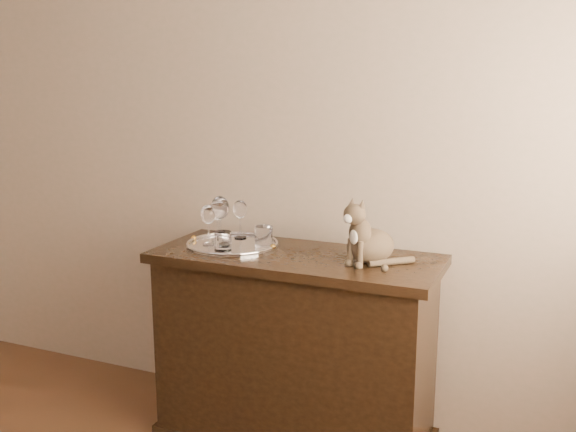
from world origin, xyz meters
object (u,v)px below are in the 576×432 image
at_px(sideboard, 295,350).
at_px(tumbler_b, 223,241).
at_px(wine_glass_a, 218,221).
at_px(wine_glass_b, 240,219).
at_px(wine_glass_c, 209,225).
at_px(cat, 371,229).
at_px(tumbler_c, 264,236).
at_px(tray, 232,245).
at_px(wine_glass_d, 220,220).

height_order(sideboard, tumbler_b, tumbler_b).
relative_size(wine_glass_a, tumbler_b, 2.21).
xyz_separation_m(wine_glass_b, wine_glass_c, (-0.07, -0.16, 0.00)).
height_order(wine_glass_b, cat, cat).
bearing_deg(wine_glass_a, wine_glass_c, -92.85).
xyz_separation_m(sideboard, wine_glass_c, (-0.40, -0.03, 0.52)).
xyz_separation_m(wine_glass_a, tumbler_c, (0.23, -0.00, -0.05)).
relative_size(wine_glass_c, cat, 0.66).
bearing_deg(cat, tray, -157.27).
height_order(wine_glass_d, tumbler_b, wine_glass_d).
distance_m(sideboard, tray, 0.53).
height_order(wine_glass_d, tumbler_c, wine_glass_d).
height_order(tumbler_b, cat, cat).
distance_m(tray, tumbler_b, 0.12).
relative_size(sideboard, wine_glass_c, 6.80).
xyz_separation_m(tumbler_b, cat, (0.61, 0.10, 0.09)).
relative_size(sideboard, wine_glass_b, 6.86).
bearing_deg(sideboard, wine_glass_d, 179.15).
height_order(wine_glass_c, cat, cat).
xyz_separation_m(wine_glass_c, tumbler_b, (0.11, -0.06, -0.05)).
bearing_deg(cat, wine_glass_b, -167.55).
distance_m(tray, wine_glass_a, 0.13).
height_order(wine_glass_a, wine_glass_b, wine_glass_a).
xyz_separation_m(sideboard, wine_glass_b, (-0.33, 0.13, 0.52)).
distance_m(wine_glass_b, wine_glass_d, 0.13).
distance_m(tumbler_b, tumbler_c, 0.19).
bearing_deg(tray, sideboard, -2.88).
relative_size(sideboard, tumbler_c, 13.86).
distance_m(sideboard, tumbler_b, 0.56).
distance_m(sideboard, wine_glass_b, 0.63).
height_order(wine_glass_d, cat, cat).
bearing_deg(cat, wine_glass_d, -156.39).
relative_size(wine_glass_a, tumbler_c, 2.09).
bearing_deg(tumbler_c, wine_glass_a, 179.61).
bearing_deg(tumbler_b, wine_glass_a, 126.39).
xyz_separation_m(wine_glass_d, cat, (0.67, 0.01, 0.02)).
distance_m(sideboard, wine_glass_a, 0.66).
height_order(tray, tumbler_b, tumbler_b).
bearing_deg(tray, wine_glass_c, -156.30).
height_order(tray, wine_glass_c, wine_glass_c).
height_order(tray, wine_glass_d, wine_glass_d).
xyz_separation_m(wine_glass_c, cat, (0.72, 0.04, 0.04)).
distance_m(wine_glass_c, tumbler_c, 0.25).
distance_m(wine_glass_d, tumbler_c, 0.20).
relative_size(wine_glass_c, wine_glass_d, 0.83).
xyz_separation_m(tumbler_c, cat, (0.49, -0.04, 0.08)).
relative_size(tumbler_b, tumbler_c, 0.94).
height_order(tray, wine_glass_a, wine_glass_a).
height_order(sideboard, tumbler_c, tumbler_c).
bearing_deg(wine_glass_b, wine_glass_d, -103.77).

